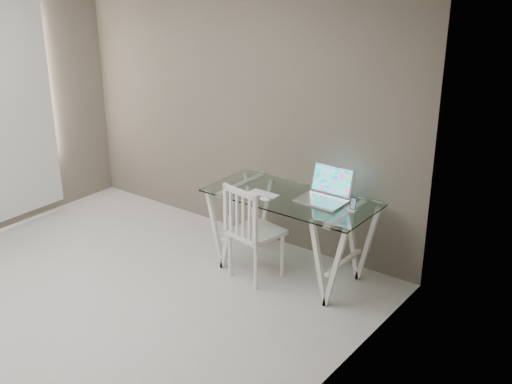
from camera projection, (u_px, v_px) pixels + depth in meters
room at (34, 110)px, 4.46m from camera, size 4.50×4.52×2.71m
desk at (290, 235)px, 5.68m from camera, size 1.50×0.70×0.75m
chair at (250, 229)px, 5.54m from camera, size 0.47×0.47×0.89m
laptop at (326, 192)px, 5.47m from camera, size 0.40×0.35×0.28m
keyboard at (264, 194)px, 5.60m from camera, size 0.28×0.12×0.01m
mouse at (265, 199)px, 5.45m from camera, size 0.10×0.06×0.03m
phone_dock at (353, 207)px, 5.24m from camera, size 0.06×0.06×0.12m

